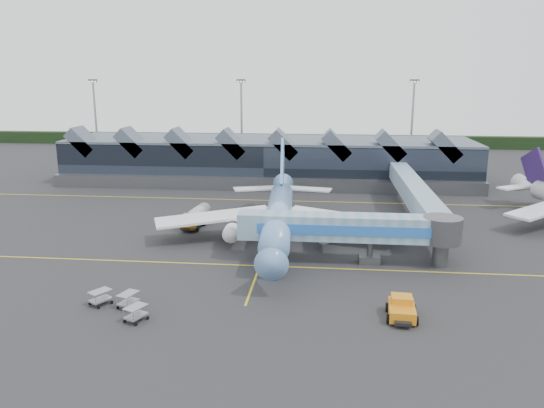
# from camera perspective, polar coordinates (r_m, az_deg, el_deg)

# --- Properties ---
(ground) EXTENTS (260.00, 260.00, 0.00)m
(ground) POSITION_cam_1_polar(r_m,az_deg,el_deg) (74.36, -0.55, -4.55)
(ground) COLOR #242426
(ground) RESTS_ON ground
(taxi_stripes) EXTENTS (120.00, 60.00, 0.01)m
(taxi_stripes) POSITION_cam_1_polar(r_m,az_deg,el_deg) (83.87, 0.22, -2.43)
(taxi_stripes) COLOR gold
(taxi_stripes) RESTS_ON ground
(tree_line_far) EXTENTS (260.00, 4.00, 4.00)m
(tree_line_far) POSITION_cam_1_polar(r_m,az_deg,el_deg) (181.64, 3.38, 6.85)
(tree_line_far) COLOR black
(tree_line_far) RESTS_ON ground
(terminal) EXTENTS (90.00, 22.25, 12.52)m
(terminal) POSITION_cam_1_polar(r_m,az_deg,el_deg) (119.70, -0.42, 4.79)
(terminal) COLOR black
(terminal) RESTS_ON ground
(light_masts) EXTENTS (132.40, 42.56, 22.45)m
(light_masts) POSITION_cam_1_polar(r_m,az_deg,el_deg) (134.09, 11.60, 8.73)
(light_masts) COLOR #95979D
(light_masts) RESTS_ON ground
(main_airliner) EXTENTS (36.41, 41.91, 13.46)m
(main_airliner) POSITION_cam_1_polar(r_m,az_deg,el_deg) (76.22, 0.76, -1.00)
(main_airliner) COLOR #6D9FDE
(main_airliner) RESTS_ON ground
(jet_bridge) EXTENTS (27.86, 4.81, 6.36)m
(jet_bridge) POSITION_cam_1_polar(r_m,az_deg,el_deg) (67.61, 9.56, -2.69)
(jet_bridge) COLOR #6E9CB8
(jet_bridge) RESTS_ON ground
(fuel_truck) EXTENTS (3.32, 8.97, 2.98)m
(fuel_truck) POSITION_cam_1_polar(r_m,az_deg,el_deg) (84.76, -8.06, -1.23)
(fuel_truck) COLOR black
(fuel_truck) RESTS_ON ground
(pushback_tug) EXTENTS (3.19, 4.78, 2.04)m
(pushback_tug) POSITION_cam_1_polar(r_m,az_deg,el_deg) (54.40, 13.78, -10.93)
(pushback_tug) COLOR orange
(pushback_tug) RESTS_ON ground
(baggage_carts) EXTENTS (7.31, 5.89, 1.52)m
(baggage_carts) POSITION_cam_1_polar(r_m,az_deg,el_deg) (56.50, -15.89, -10.18)
(baggage_carts) COLOR #9899A0
(baggage_carts) RESTS_ON ground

